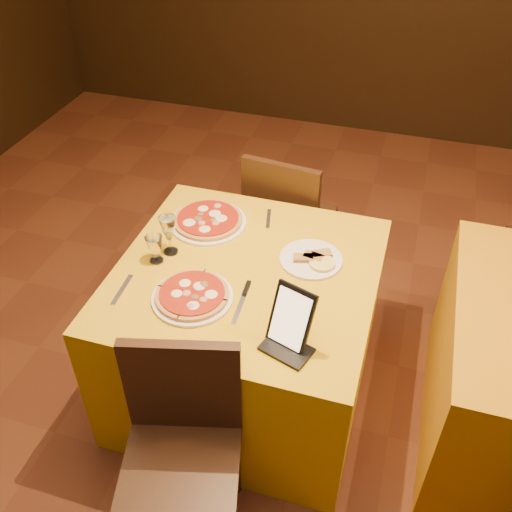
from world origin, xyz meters
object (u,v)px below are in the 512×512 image
(pizza_near, at_px, (192,296))
(pizza_far, at_px, (208,221))
(chair_main_near, at_px, (180,470))
(wine_glass, at_px, (169,235))
(main_table, at_px, (247,332))
(water_glass, at_px, (155,249))
(tablet, at_px, (291,318))
(chair_main_far, at_px, (291,219))

(pizza_near, bearing_deg, pizza_far, 103.69)
(chair_main_near, xyz_separation_m, wine_glass, (-0.36, 0.80, 0.39))
(pizza_near, distance_m, pizza_far, 0.51)
(main_table, distance_m, pizza_far, 0.55)
(main_table, bearing_deg, water_glass, -172.78)
(main_table, xyz_separation_m, water_glass, (-0.39, -0.05, 0.44))
(chair_main_near, height_order, tablet, tablet)
(main_table, bearing_deg, wine_glass, 176.07)
(wine_glass, distance_m, water_glass, 0.09)
(main_table, relative_size, chair_main_far, 1.21)
(water_glass, bearing_deg, tablet, -22.63)
(water_glass, bearing_deg, chair_main_far, 65.93)
(main_table, relative_size, pizza_far, 3.06)
(main_table, xyz_separation_m, chair_main_near, (0.00, -0.78, 0.08))
(chair_main_near, height_order, wine_glass, wine_glass)
(pizza_far, height_order, tablet, tablet)
(chair_main_near, xyz_separation_m, tablet, (0.28, 0.45, 0.41))
(chair_main_far, bearing_deg, pizza_near, 88.67)
(main_table, xyz_separation_m, chair_main_far, (0.00, 0.83, 0.08))
(main_table, distance_m, pizza_near, 0.48)
(chair_main_near, height_order, chair_main_far, same)
(pizza_far, relative_size, water_glass, 2.77)
(main_table, distance_m, tablet, 0.66)
(pizza_far, xyz_separation_m, tablet, (0.55, -0.60, 0.10))
(pizza_far, bearing_deg, tablet, -47.48)
(pizza_far, bearing_deg, water_glass, -109.84)
(main_table, height_order, pizza_far, pizza_far)
(pizza_far, bearing_deg, chair_main_far, 63.59)
(main_table, distance_m, chair_main_near, 0.78)
(wine_glass, bearing_deg, pizza_far, 71.78)
(pizza_near, bearing_deg, tablet, -13.46)
(pizza_near, relative_size, water_glass, 2.53)
(chair_main_far, xyz_separation_m, tablet, (0.28, -1.16, 0.41))
(pizza_near, height_order, wine_glass, wine_glass)
(water_glass, bearing_deg, chair_main_near, -61.75)
(main_table, bearing_deg, pizza_far, 135.24)
(chair_main_far, bearing_deg, water_glass, 72.93)
(main_table, xyz_separation_m, pizza_far, (-0.28, 0.27, 0.39))
(main_table, xyz_separation_m, wine_glass, (-0.36, 0.02, 0.47))
(chair_main_near, xyz_separation_m, pizza_far, (-0.28, 1.05, 0.31))
(chair_main_near, relative_size, pizza_near, 2.77)
(wine_glass, relative_size, water_glass, 1.46)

